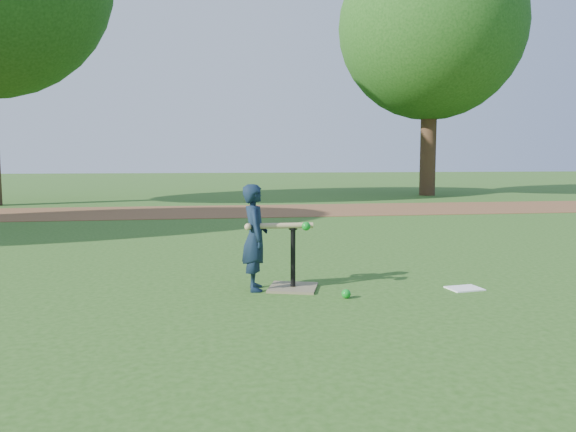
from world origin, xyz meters
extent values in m
plane|color=#285116|center=(0.00, 0.00, 0.00)|extent=(80.00, 80.00, 0.00)
cube|color=brown|center=(0.00, 7.50, 0.01)|extent=(24.00, 3.00, 0.01)
imported|color=#101F31|center=(-0.25, -0.14, 0.49)|extent=(0.24, 0.36, 0.98)
sphere|color=#0D911D|center=(0.50, -0.58, 0.04)|extent=(0.08, 0.08, 0.08)
cube|color=white|center=(1.67, -0.41, 0.01)|extent=(0.33, 0.27, 0.01)
cube|color=olive|center=(0.10, -0.15, 0.01)|extent=(0.54, 0.54, 0.02)
cylinder|color=black|center=(0.10, -0.15, 0.30)|extent=(0.05, 0.05, 0.55)
cylinder|color=black|center=(0.10, -0.15, 0.58)|extent=(0.08, 0.08, 0.06)
cylinder|color=tan|center=(-0.02, -0.17, 0.60)|extent=(0.60, 0.07, 0.05)
sphere|color=tan|center=(-0.32, -0.21, 0.60)|extent=(0.06, 0.06, 0.06)
sphere|color=#0D911D|center=(0.21, -0.25, 0.60)|extent=(0.08, 0.08, 0.08)
cylinder|color=#382316|center=(6.50, 12.00, 1.71)|extent=(0.50, 0.50, 3.42)
sphere|color=#285B19|center=(6.50, 12.00, 5.30)|extent=(5.80, 5.80, 5.80)
camera|label=1|loc=(-0.73, -5.20, 1.22)|focal=35.00mm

